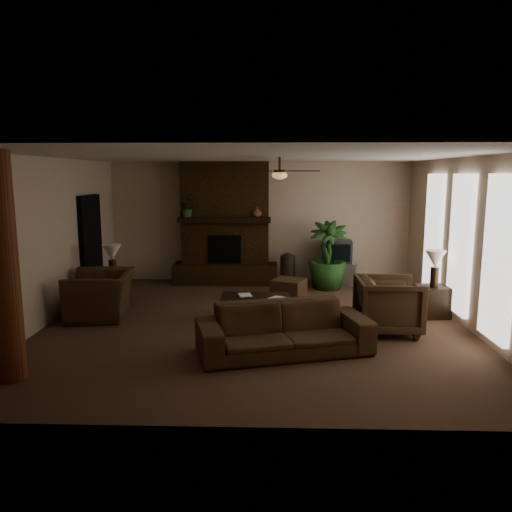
{
  "coord_description": "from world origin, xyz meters",
  "views": [
    {
      "loc": [
        0.27,
        -8.08,
        2.51
      ],
      "look_at": [
        0.0,
        0.4,
        1.1
      ],
      "focal_mm": 34.46,
      "sensor_mm": 36.0,
      "label": 1
    }
  ],
  "objects_px": {
    "side_table_left": "(111,292)",
    "lamp_left": "(112,255)",
    "log_column": "(3,268)",
    "floor_plant": "(327,270)",
    "coffee_table": "(256,300)",
    "armchair_left": "(101,287)",
    "floor_vase": "(288,268)",
    "side_table_right": "(432,301)",
    "ottoman": "(289,289)",
    "sofa": "(284,321)",
    "lamp_right": "(435,262)",
    "armchair_right": "(389,302)",
    "tv_stand": "(337,273)"
  },
  "relations": [
    {
      "from": "side_table_left",
      "to": "lamp_left",
      "type": "distance_m",
      "value": 0.73
    },
    {
      "from": "log_column",
      "to": "floor_plant",
      "type": "relative_size",
      "value": 1.87
    },
    {
      "from": "coffee_table",
      "to": "side_table_left",
      "type": "distance_m",
      "value": 2.95
    },
    {
      "from": "armchair_left",
      "to": "coffee_table",
      "type": "distance_m",
      "value": 2.76
    },
    {
      "from": "floor_vase",
      "to": "side_table_left",
      "type": "relative_size",
      "value": 1.4
    },
    {
      "from": "armchair_left",
      "to": "side_table_left",
      "type": "height_order",
      "value": "armchair_left"
    },
    {
      "from": "floor_vase",
      "to": "side_table_right",
      "type": "xyz_separation_m",
      "value": [
        2.51,
        -2.32,
        -0.16
      ]
    },
    {
      "from": "ottoman",
      "to": "side_table_right",
      "type": "distance_m",
      "value": 2.8
    },
    {
      "from": "sofa",
      "to": "lamp_left",
      "type": "distance_m",
      "value": 4.08
    },
    {
      "from": "ottoman",
      "to": "lamp_right",
      "type": "bearing_deg",
      "value": -26.29
    },
    {
      "from": "sofa",
      "to": "coffee_table",
      "type": "relative_size",
      "value": 2.02
    },
    {
      "from": "floor_vase",
      "to": "side_table_right",
      "type": "distance_m",
      "value": 3.42
    },
    {
      "from": "log_column",
      "to": "lamp_right",
      "type": "height_order",
      "value": "log_column"
    },
    {
      "from": "coffee_table",
      "to": "lamp_right",
      "type": "xyz_separation_m",
      "value": [
        3.15,
        0.32,
        0.63
      ]
    },
    {
      "from": "armchair_right",
      "to": "coffee_table",
      "type": "xyz_separation_m",
      "value": [
        -2.14,
        0.58,
        -0.12
      ]
    },
    {
      "from": "side_table_left",
      "to": "lamp_left",
      "type": "height_order",
      "value": "lamp_left"
    },
    {
      "from": "coffee_table",
      "to": "floor_plant",
      "type": "height_order",
      "value": "floor_plant"
    },
    {
      "from": "ottoman",
      "to": "tv_stand",
      "type": "relative_size",
      "value": 0.71
    },
    {
      "from": "armchair_left",
      "to": "ottoman",
      "type": "relative_size",
      "value": 2.06
    },
    {
      "from": "log_column",
      "to": "armchair_right",
      "type": "bearing_deg",
      "value": 21.31
    },
    {
      "from": "side_table_right",
      "to": "floor_plant",
      "type": "bearing_deg",
      "value": 127.74
    },
    {
      "from": "log_column",
      "to": "lamp_right",
      "type": "xyz_separation_m",
      "value": [
        6.1,
        2.89,
        -0.4
      ]
    },
    {
      "from": "floor_vase",
      "to": "ottoman",
      "type": "bearing_deg",
      "value": -90.7
    },
    {
      "from": "sofa",
      "to": "floor_vase",
      "type": "height_order",
      "value": "sofa"
    },
    {
      "from": "log_column",
      "to": "floor_plant",
      "type": "bearing_deg",
      "value": 48.52
    },
    {
      "from": "armchair_right",
      "to": "ottoman",
      "type": "xyz_separation_m",
      "value": [
        -1.51,
        2.15,
        -0.29
      ]
    },
    {
      "from": "log_column",
      "to": "tv_stand",
      "type": "bearing_deg",
      "value": 49.39
    },
    {
      "from": "armchair_left",
      "to": "floor_vase",
      "type": "height_order",
      "value": "armchair_left"
    },
    {
      "from": "armchair_left",
      "to": "lamp_left",
      "type": "distance_m",
      "value": 0.87
    },
    {
      "from": "lamp_right",
      "to": "armchair_left",
      "type": "bearing_deg",
      "value": -178.29
    },
    {
      "from": "floor_vase",
      "to": "floor_plant",
      "type": "xyz_separation_m",
      "value": [
        0.86,
        -0.19,
        -0.01
      ]
    },
    {
      "from": "armchair_right",
      "to": "floor_vase",
      "type": "xyz_separation_m",
      "value": [
        -1.5,
        3.25,
        -0.06
      ]
    },
    {
      "from": "tv_stand",
      "to": "floor_plant",
      "type": "height_order",
      "value": "floor_plant"
    },
    {
      "from": "coffee_table",
      "to": "tv_stand",
      "type": "distance_m",
      "value": 3.49
    },
    {
      "from": "armchair_right",
      "to": "floor_plant",
      "type": "distance_m",
      "value": 3.12
    },
    {
      "from": "tv_stand",
      "to": "floor_plant",
      "type": "relative_size",
      "value": 0.57
    },
    {
      "from": "sofa",
      "to": "tv_stand",
      "type": "xyz_separation_m",
      "value": [
        1.36,
        4.55,
        -0.22
      ]
    },
    {
      "from": "armchair_right",
      "to": "ottoman",
      "type": "height_order",
      "value": "armchair_right"
    },
    {
      "from": "sofa",
      "to": "lamp_right",
      "type": "bearing_deg",
      "value": 19.67
    },
    {
      "from": "ottoman",
      "to": "lamp_left",
      "type": "bearing_deg",
      "value": -168.56
    },
    {
      "from": "log_column",
      "to": "side_table_left",
      "type": "relative_size",
      "value": 5.09
    },
    {
      "from": "lamp_left",
      "to": "sofa",
      "type": "bearing_deg",
      "value": -37.26
    },
    {
      "from": "log_column",
      "to": "lamp_right",
      "type": "bearing_deg",
      "value": 25.36
    },
    {
      "from": "side_table_right",
      "to": "lamp_right",
      "type": "relative_size",
      "value": 0.85
    },
    {
      "from": "log_column",
      "to": "coffee_table",
      "type": "xyz_separation_m",
      "value": [
        2.95,
        2.57,
        -1.03
      ]
    },
    {
      "from": "floor_vase",
      "to": "side_table_left",
      "type": "height_order",
      "value": "floor_vase"
    },
    {
      "from": "floor_plant",
      "to": "lamp_right",
      "type": "height_order",
      "value": "lamp_right"
    },
    {
      "from": "armchair_left",
      "to": "lamp_right",
      "type": "bearing_deg",
      "value": 83.87
    },
    {
      "from": "side_table_right",
      "to": "lamp_right",
      "type": "xyz_separation_m",
      "value": [
        0.0,
        -0.02,
        0.73
      ]
    },
    {
      "from": "sofa",
      "to": "lamp_right",
      "type": "distance_m",
      "value": 3.34
    }
  ]
}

